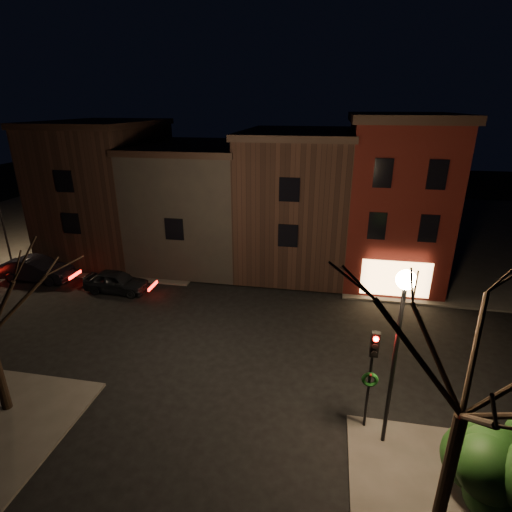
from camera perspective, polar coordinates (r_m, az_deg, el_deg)
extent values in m
plane|color=black|center=(21.04, -1.50, -11.15)|extent=(120.00, 120.00, 0.00)
cube|color=#2D2B28|center=(42.26, 32.66, 2.33)|extent=(30.00, 30.00, 0.12)
cube|color=#2D2B28|center=(45.71, -21.31, 5.45)|extent=(30.00, 30.00, 0.12)
cube|color=#470F0C|center=(27.90, 19.12, 7.27)|extent=(6.00, 8.00, 10.00)
cube|color=black|center=(27.25, 20.48, 18.03)|extent=(6.50, 8.50, 0.50)
cube|color=#F6B96E|center=(25.21, 19.31, -3.07)|extent=(4.00, 0.12, 2.20)
cube|color=black|center=(28.76, 5.76, 7.68)|extent=(7.00, 10.00, 9.00)
cube|color=black|center=(28.07, 6.12, 17.06)|extent=(7.30, 10.30, 0.40)
cube|color=black|center=(30.33, -8.15, 7.30)|extent=(7.50, 10.00, 8.00)
cube|color=black|center=(29.64, -8.58, 15.21)|extent=(7.80, 10.30, 0.40)
cube|color=black|center=(33.18, -20.33, 8.72)|extent=(7.00, 10.00, 9.50)
cube|color=black|center=(32.60, -21.46, 17.22)|extent=(7.30, 10.30, 0.40)
cylinder|color=black|center=(14.18, 18.98, -15.02)|extent=(0.14, 0.14, 6.00)
sphere|color=#FFD18C|center=(12.64, 20.67, -3.20)|extent=(0.60, 0.60, 0.60)
cylinder|color=black|center=(33.80, -32.43, 3.86)|extent=(0.14, 0.14, 6.00)
cylinder|color=black|center=(15.16, 15.89, -16.71)|extent=(0.10, 0.10, 4.00)
cube|color=black|center=(14.10, 16.60, -11.97)|extent=(0.28, 0.22, 0.90)
cylinder|color=#FF0C07|center=(13.86, 16.76, -11.27)|extent=(0.18, 0.06, 0.18)
cylinder|color=black|center=(14.00, 16.64, -12.24)|extent=(0.18, 0.06, 0.18)
cylinder|color=black|center=(14.16, 16.52, -13.19)|extent=(0.18, 0.06, 0.18)
torus|color=#0C380F|center=(15.02, 15.96, -16.61)|extent=(0.58, 0.14, 0.58)
sphere|color=#990C0C|center=(14.88, 16.05, -15.98)|extent=(0.12, 0.12, 0.12)
cylinder|color=black|center=(13.39, 25.89, -25.55)|extent=(0.36, 0.36, 3.57)
imported|color=black|center=(26.65, -19.33, -3.46)|extent=(4.13, 1.74, 1.39)
imported|color=black|center=(30.49, -28.78, -1.67)|extent=(4.81, 1.71, 1.58)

